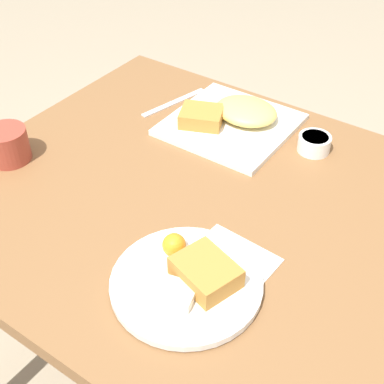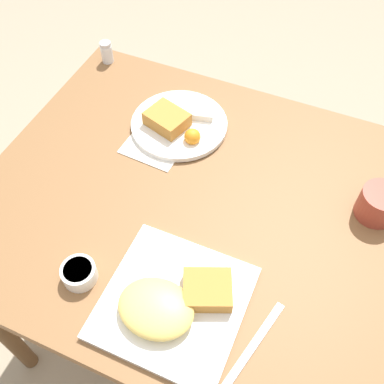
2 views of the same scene
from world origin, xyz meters
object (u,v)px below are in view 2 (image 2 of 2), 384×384
object	(u,v)px
plate_square_near	(172,303)
sauce_ramekin	(79,273)
plate_oval_far	(178,123)
coffee_mug	(379,204)
butter_knife	(254,344)
salt_shaker	(107,53)

from	to	relation	value
plate_square_near	sauce_ramekin	world-z (taller)	plate_square_near
plate_oval_far	sauce_ramekin	xyz separation A→B (m)	(-0.01, -0.50, 0.00)
plate_oval_far	coffee_mug	xyz separation A→B (m)	(0.55, -0.08, 0.02)
butter_knife	coffee_mug	size ratio (longest dim) A/B	2.13
salt_shaker	coffee_mug	world-z (taller)	coffee_mug
plate_square_near	coffee_mug	distance (m)	0.53
plate_oval_far	sauce_ramekin	world-z (taller)	plate_oval_far
coffee_mug	plate_oval_far	bearing A→B (deg)	172.18
sauce_ramekin	coffee_mug	xyz separation A→B (m)	(0.55, 0.42, 0.02)
plate_oval_far	sauce_ramekin	distance (m)	0.50
plate_oval_far	butter_knife	world-z (taller)	plate_oval_far
plate_oval_far	coffee_mug	bearing A→B (deg)	-7.82
butter_knife	coffee_mug	world-z (taller)	coffee_mug
plate_square_near	salt_shaker	size ratio (longest dim) A/B	4.23
sauce_ramekin	plate_square_near	bearing A→B (deg)	4.81
sauce_ramekin	plate_oval_far	bearing A→B (deg)	89.33
plate_square_near	salt_shaker	bearing A→B (deg)	128.77
sauce_ramekin	butter_knife	xyz separation A→B (m)	(0.39, 0.01, -0.02)
plate_square_near	butter_knife	world-z (taller)	plate_square_near
plate_square_near	coffee_mug	bearing A→B (deg)	49.74
plate_square_near	sauce_ramekin	distance (m)	0.21
plate_square_near	butter_knife	distance (m)	0.18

